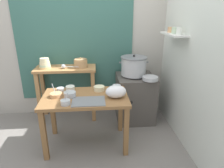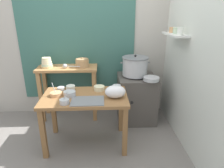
# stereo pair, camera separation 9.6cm
# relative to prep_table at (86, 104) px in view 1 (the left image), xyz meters

# --- Properties ---
(ground_plane) EXTENTS (9.00, 9.00, 0.00)m
(ground_plane) POSITION_rel_prep_table_xyz_m (-0.03, -0.07, -0.61)
(ground_plane) COLOR gray
(wall_back) EXTENTS (4.40, 0.12, 2.60)m
(wall_back) POSITION_rel_prep_table_xyz_m (0.06, 1.03, 0.69)
(wall_back) COLOR #B2ADA3
(wall_back) RESTS_ON ground
(wall_right) EXTENTS (0.30, 3.20, 2.60)m
(wall_right) POSITION_rel_prep_table_xyz_m (1.37, 0.13, 0.69)
(wall_right) COLOR silver
(wall_right) RESTS_ON ground
(prep_table) EXTENTS (1.10, 0.66, 0.72)m
(prep_table) POSITION_rel_prep_table_xyz_m (0.00, 0.00, 0.00)
(prep_table) COLOR olive
(prep_table) RESTS_ON ground
(back_shelf_table) EXTENTS (0.96, 0.40, 0.90)m
(back_shelf_table) POSITION_rel_prep_table_xyz_m (-0.34, 0.76, 0.07)
(back_shelf_table) COLOR #B27F4C
(back_shelf_table) RESTS_ON ground
(stove_block) EXTENTS (0.60, 0.61, 0.78)m
(stove_block) POSITION_rel_prep_table_xyz_m (0.79, 0.63, -0.23)
(stove_block) COLOR #4C4742
(stove_block) RESTS_ON ground
(steamer_pot) EXTENTS (0.46, 0.42, 0.33)m
(steamer_pot) POSITION_rel_prep_table_xyz_m (0.75, 0.65, 0.32)
(steamer_pot) COLOR #B7BABF
(steamer_pot) RESTS_ON stove_block
(clay_pot) EXTENTS (0.21, 0.21, 0.16)m
(clay_pot) POSITION_rel_prep_table_xyz_m (-0.09, 0.76, 0.36)
(clay_pot) COLOR tan
(clay_pot) RESTS_ON back_shelf_table
(bowl_stack_enamel) EXTENTS (0.18, 0.18, 0.16)m
(bowl_stack_enamel) POSITION_rel_prep_table_xyz_m (-0.65, 0.74, 0.36)
(bowl_stack_enamel) COLOR #E5C684
(bowl_stack_enamel) RESTS_ON back_shelf_table
(ladle) EXTENTS (0.28, 0.10, 0.07)m
(ladle) POSITION_rel_prep_table_xyz_m (-0.35, 0.69, 0.33)
(ladle) COLOR #B7BABF
(ladle) RESTS_ON back_shelf_table
(serving_tray) EXTENTS (0.40, 0.28, 0.01)m
(serving_tray) POSITION_rel_prep_table_xyz_m (0.05, -0.17, 0.12)
(serving_tray) COLOR slate
(serving_tray) RESTS_ON prep_table
(plastic_bag) EXTENTS (0.26, 0.18, 0.16)m
(plastic_bag) POSITION_rel_prep_table_xyz_m (0.39, -0.08, 0.19)
(plastic_bag) COLOR white
(plastic_bag) RESTS_ON prep_table
(wide_pan) EXTENTS (0.24, 0.24, 0.05)m
(wide_pan) POSITION_rel_prep_table_xyz_m (0.95, 0.38, 0.20)
(wide_pan) COLOR #B7BABF
(wide_pan) RESTS_ON stove_block
(prep_bowl_0) EXTENTS (0.15, 0.15, 0.18)m
(prep_bowl_0) POSITION_rel_prep_table_xyz_m (-0.37, 0.02, 0.14)
(prep_bowl_0) COLOR tan
(prep_bowl_0) RESTS_ON prep_table
(prep_bowl_1) EXTENTS (0.15, 0.15, 0.07)m
(prep_bowl_1) POSITION_rel_prep_table_xyz_m (-0.19, -0.01, 0.15)
(prep_bowl_1) COLOR #B7BABF
(prep_bowl_1) RESTS_ON prep_table
(prep_bowl_2) EXTENTS (0.15, 0.15, 0.06)m
(prep_bowl_2) POSITION_rel_prep_table_xyz_m (0.19, 0.18, 0.14)
(prep_bowl_2) COLOR beige
(prep_bowl_2) RESTS_ON prep_table
(prep_bowl_3) EXTENTS (0.11, 0.11, 0.15)m
(prep_bowl_3) POSITION_rel_prep_table_xyz_m (-0.22, -0.23, 0.14)
(prep_bowl_3) COLOR #B7BABF
(prep_bowl_3) RESTS_ON prep_table
(prep_bowl_4) EXTENTS (0.10, 0.10, 0.04)m
(prep_bowl_4) POSITION_rel_prep_table_xyz_m (-0.35, 0.22, 0.13)
(prep_bowl_4) COLOR #B7BABF
(prep_bowl_4) RESTS_ON prep_table
(prep_bowl_5) EXTENTS (0.11, 0.11, 0.06)m
(prep_bowl_5) POSITION_rel_prep_table_xyz_m (0.43, 0.21, 0.14)
(prep_bowl_5) COLOR #B7BABF
(prep_bowl_5) RESTS_ON prep_table
(prep_bowl_6) EXTENTS (0.12, 0.12, 0.05)m
(prep_bowl_6) POSITION_rel_prep_table_xyz_m (-0.21, 0.23, 0.14)
(prep_bowl_6) COLOR silver
(prep_bowl_6) RESTS_ON prep_table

